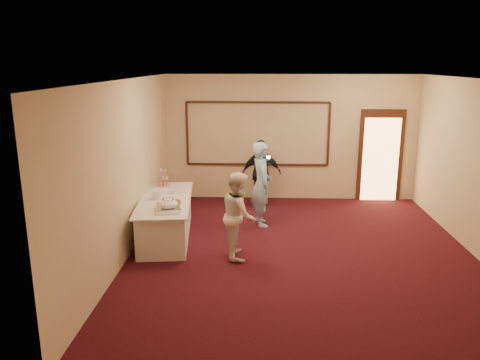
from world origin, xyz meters
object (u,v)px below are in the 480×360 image
(tart, at_px, (174,203))
(guest, at_px, (261,173))
(buffet_table, at_px, (166,218))
(plate_stack_a, at_px, (158,195))
(cupcake_stand, at_px, (164,179))
(plate_stack_b, at_px, (176,190))
(woman, at_px, (239,215))
(pavlova_tray, at_px, (168,205))
(man, at_px, (261,184))

(tart, relative_size, guest, 0.20)
(buffet_table, distance_m, plate_stack_a, 0.48)
(cupcake_stand, xyz_separation_m, plate_stack_b, (0.36, -0.55, -0.07))
(woman, height_order, guest, guest)
(pavlova_tray, bearing_deg, plate_stack_b, 92.81)
(pavlova_tray, distance_m, man, 2.20)
(buffet_table, xyz_separation_m, man, (1.82, 0.78, 0.48))
(pavlova_tray, distance_m, tart, 0.37)
(buffet_table, distance_m, plate_stack_b, 0.61)
(buffet_table, bearing_deg, cupcake_stand, 102.83)
(tart, bearing_deg, plate_stack_b, 96.10)
(man, relative_size, woman, 1.16)
(man, distance_m, guest, 1.34)
(buffet_table, height_order, guest, guest)
(pavlova_tray, height_order, plate_stack_b, pavlova_tray)
(plate_stack_a, relative_size, plate_stack_b, 1.18)
(plate_stack_a, xyz_separation_m, guest, (1.95, 2.16, -0.08))
(pavlova_tray, relative_size, plate_stack_a, 2.96)
(man, bearing_deg, tart, 113.66)
(plate_stack_b, bearing_deg, man, 13.58)
(plate_stack_a, bearing_deg, buffet_table, 18.39)
(buffet_table, bearing_deg, woman, -30.50)
(tart, height_order, guest, guest)
(man, bearing_deg, pavlova_tray, 120.93)
(plate_stack_a, bearing_deg, plate_stack_b, 56.91)
(plate_stack_a, relative_size, man, 0.11)
(plate_stack_b, bearing_deg, guest, 45.99)
(cupcake_stand, bearing_deg, plate_stack_b, -57.13)
(buffet_table, height_order, woman, woman)
(plate_stack_a, bearing_deg, tart, -41.83)
(plate_stack_b, bearing_deg, plate_stack_a, -123.09)
(pavlova_tray, height_order, man, man)
(cupcake_stand, relative_size, plate_stack_b, 2.36)
(pavlova_tray, bearing_deg, woman, -5.94)
(pavlova_tray, relative_size, guest, 0.38)
(buffet_table, xyz_separation_m, tart, (0.22, -0.36, 0.41))
(buffet_table, xyz_separation_m, plate_stack_b, (0.15, 0.38, 0.45))
(pavlova_tray, bearing_deg, buffet_table, 105.54)
(pavlova_tray, xyz_separation_m, tart, (0.02, 0.36, -0.06))
(buffet_table, xyz_separation_m, cupcake_stand, (-0.21, 0.93, 0.52))
(woman, bearing_deg, tart, 61.43)
(plate_stack_b, relative_size, guest, 0.11)
(pavlova_tray, distance_m, plate_stack_a, 0.75)
(pavlova_tray, relative_size, tart, 1.92)
(buffet_table, xyz_separation_m, plate_stack_a, (-0.13, -0.04, 0.47))
(tart, distance_m, woman, 1.31)
(cupcake_stand, xyz_separation_m, guest, (2.04, 1.19, -0.14))
(tart, bearing_deg, guest, 57.05)
(plate_stack_b, bearing_deg, woman, -43.45)
(guest, bearing_deg, plate_stack_b, 39.97)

